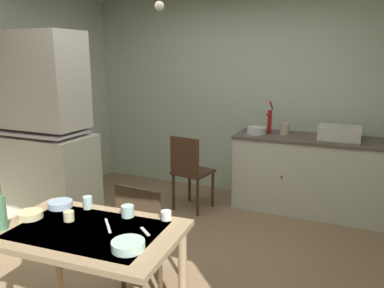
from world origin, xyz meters
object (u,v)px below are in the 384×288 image
sink_basin (339,133)px  hand_pump (270,119)px  chair_far_side (148,234)px  mixing_bowl_counter (257,130)px  chair_by_counter (190,170)px  glass_bottle (1,211)px  serving_bowl_wide (30,215)px  mug_dark (128,211)px  hutch_cabinet (40,141)px  dining_table (88,246)px

sink_basin → hand_pump: (-0.79, 0.05, 0.09)m
sink_basin → chair_far_side: size_ratio=0.50×
mixing_bowl_counter → chair_by_counter: size_ratio=0.25×
mixing_bowl_counter → glass_bottle: size_ratio=0.81×
chair_by_counter → glass_bottle: glass_bottle is taller
sink_basin → mixing_bowl_counter: 0.92m
chair_far_side → chair_by_counter: (-0.36, 1.59, 0.01)m
sink_basin → chair_by_counter: sink_basin is taller
serving_bowl_wide → mixing_bowl_counter: bearing=73.3°
hand_pump → mixing_bowl_counter: (-0.13, -0.10, -0.13)m
chair_by_counter → mixing_bowl_counter: bearing=37.6°
mug_dark → hand_pump: bearing=81.6°
hutch_cabinet → mug_dark: bearing=-28.6°
hand_pump → chair_far_side: hand_pump is taller
dining_table → mixing_bowl_counter: bearing=82.3°
hand_pump → mixing_bowl_counter: 0.21m
mixing_bowl_counter → dining_table: mixing_bowl_counter is taller
serving_bowl_wide → mug_dark: mug_dark is taller
sink_basin → glass_bottle: size_ratio=1.58×
hand_pump → glass_bottle: size_ratio=1.40×
hand_pump → chair_by_counter: bearing=-142.6°
hutch_cabinet → serving_bowl_wide: hutch_cabinet is taller
chair_far_side → chair_by_counter: 1.63m
sink_basin → dining_table: 3.03m
glass_bottle → hutch_cabinet: bearing=127.6°
hutch_cabinet → mixing_bowl_counter: 2.42m
dining_table → glass_bottle: (-0.47, -0.20, 0.22)m
serving_bowl_wide → mug_dark: bearing=25.5°
serving_bowl_wide → chair_far_side: bearing=49.2°
mug_dark → glass_bottle: 0.75m
mug_dark → sink_basin: bearing=64.8°
hutch_cabinet → sink_basin: (2.78, 1.59, 0.02)m
sink_basin → glass_bottle: 3.41m
hand_pump → serving_bowl_wide: bearing=-108.5°
sink_basin → mixing_bowl_counter: sink_basin is taller
chair_by_counter → serving_bowl_wide: 2.22m
hutch_cabinet → serving_bowl_wide: bearing=-47.5°
dining_table → serving_bowl_wide: size_ratio=7.36×
mixing_bowl_counter → hand_pump: bearing=36.3°
dining_table → chair_far_side: size_ratio=1.31×
chair_far_side → mixing_bowl_counter: bearing=82.1°
hutch_cabinet → chair_by_counter: (1.21, 1.04, -0.46)m
hutch_cabinet → hand_pump: (1.99, 1.63, 0.11)m
chair_far_side → serving_bowl_wide: 0.85m
serving_bowl_wide → chair_by_counter: bearing=85.9°
dining_table → chair_far_side: (0.07, 0.59, -0.18)m
chair_far_side → mug_dark: 0.46m
hutch_cabinet → sink_basin: bearing=29.7°
mixing_bowl_counter → mug_dark: mixing_bowl_counter is taller
serving_bowl_wide → mug_dark: size_ratio=1.91×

